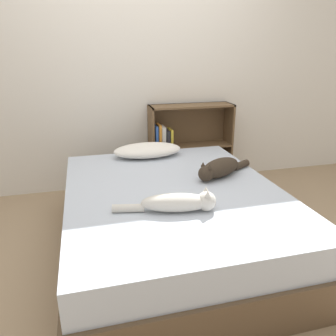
# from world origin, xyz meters

# --- Properties ---
(ground_plane) EXTENTS (8.00, 8.00, 0.00)m
(ground_plane) POSITION_xyz_m (0.00, 0.00, 0.00)
(ground_plane) COLOR #997F60
(wall_back) EXTENTS (8.00, 0.06, 2.50)m
(wall_back) POSITION_xyz_m (0.00, 1.33, 1.25)
(wall_back) COLOR silver
(wall_back) RESTS_ON ground_plane
(bed) EXTENTS (1.52, 1.90, 0.48)m
(bed) POSITION_xyz_m (0.00, 0.00, 0.24)
(bed) COLOR brown
(bed) RESTS_ON ground_plane
(pillow) EXTENTS (0.61, 0.32, 0.12)m
(pillow) POSITION_xyz_m (-0.03, 0.76, 0.54)
(pillow) COLOR white
(pillow) RESTS_ON bed
(cat_light) EXTENTS (0.62, 0.22, 0.14)m
(cat_light) POSITION_xyz_m (-0.05, -0.34, 0.54)
(cat_light) COLOR beige
(cat_light) RESTS_ON bed
(cat_dark) EXTENTS (0.53, 0.35, 0.15)m
(cat_dark) POSITION_xyz_m (0.40, 0.12, 0.55)
(cat_dark) COLOR #33281E
(cat_dark) RESTS_ON bed
(bookshelf) EXTENTS (0.88, 0.26, 0.87)m
(bookshelf) POSITION_xyz_m (0.48, 1.20, 0.45)
(bookshelf) COLOR brown
(bookshelf) RESTS_ON ground_plane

